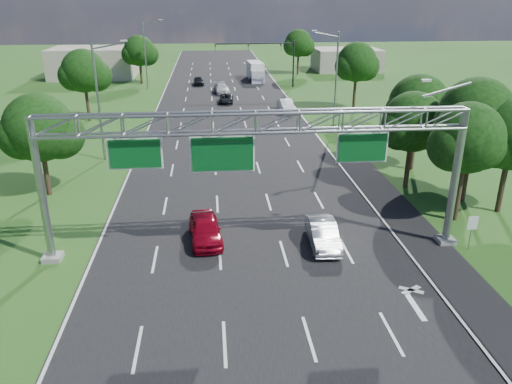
{
  "coord_description": "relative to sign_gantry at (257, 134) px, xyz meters",
  "views": [
    {
      "loc": [
        -2.06,
        -13.12,
        13.68
      ],
      "look_at": [
        0.34,
        12.79,
        3.3
      ],
      "focal_mm": 35.0,
      "sensor_mm": 36.0,
      "label": 1
    }
  ],
  "objects": [
    {
      "name": "tree_verge_la",
      "position": [
        -14.25,
        10.04,
        -2.13
      ],
      "size": [
        5.76,
        4.8,
        7.4
      ],
      "color": "#2D2116",
      "rests_on": "ground"
    },
    {
      "name": "car_queue_d",
      "position": [
        7.01,
        35.87,
        -6.17
      ],
      "size": [
        1.75,
        4.44,
        1.44
      ],
      "primitive_type": "imported",
      "rotation": [
        0.0,
        0.0,
        0.05
      ],
      "color": "white",
      "rests_on": "ground"
    },
    {
      "name": "building_right",
      "position": [
        23.67,
        70.0,
        -4.89
      ],
      "size": [
        12.0,
        9.0,
        4.0
      ],
      "primitive_type": "cube",
      "color": "gray",
      "rests_on": "ground"
    },
    {
      "name": "tree_verge_rd",
      "position": [
        15.75,
        36.04,
        -1.26
      ],
      "size": [
        5.76,
        4.8,
        8.28
      ],
      "color": "#2D2116",
      "rests_on": "ground"
    },
    {
      "name": "car_queue_a",
      "position": [
        -0.65,
        48.75,
        -6.21
      ],
      "size": [
        2.56,
        4.94,
        1.37
      ],
      "primitive_type": "imported",
      "rotation": [
        0.0,
        0.0,
        0.14
      ],
      "color": "silver",
      "rests_on": "ground"
    },
    {
      "name": "tree_cluster_right",
      "position": [
        14.47,
        7.19,
        -1.58
      ],
      "size": [
        9.91,
        14.6,
        8.68
      ],
      "color": "#2D2116",
      "rests_on": "ground"
    },
    {
      "name": "regulatory_sign",
      "position": [
        12.07,
        -1.02,
        -5.38
      ],
      "size": [
        0.6,
        0.08,
        2.1
      ],
      "color": "gray",
      "rests_on": "ground"
    },
    {
      "name": "tree_verge_lc",
      "position": [
        -13.25,
        58.04,
        -1.92
      ],
      "size": [
        5.76,
        4.8,
        7.62
      ],
      "color": "#2D2116",
      "rests_on": "ground"
    },
    {
      "name": "streetlight_r_mid",
      "position": [
        10.97,
        28.0,
        -1.31
      ],
      "size": [
        2.97,
        0.22,
        10.16
      ],
      "color": "gray",
      "rests_on": "ground"
    },
    {
      "name": "traffic_signal",
      "position": [
        7.15,
        53.0,
        -1.72
      ],
      "size": [
        12.21,
        0.24,
        7.0
      ],
      "color": "black",
      "rests_on": "ground"
    },
    {
      "name": "box_truck",
      "position": [
        5.44,
        60.15,
        -5.5
      ],
      "size": [
        2.62,
        7.82,
        2.91
      ],
      "rotation": [
        0.0,
        0.0,
        0.07
      ],
      "color": "silver",
      "rests_on": "ground"
    },
    {
      "name": "road_flare",
      "position": [
        9.87,
        2.0,
        -6.89
      ],
      "size": [
        3.0,
        30.0,
        0.02
      ],
      "primitive_type": "cube",
      "color": "black",
      "rests_on": "ground"
    },
    {
      "name": "car_queue_c",
      "position": [
        -4.08,
        56.13,
        -6.25
      ],
      "size": [
        1.86,
        3.89,
        1.28
      ],
      "primitive_type": "imported",
      "rotation": [
        0.0,
        0.0,
        0.09
      ],
      "color": "black",
      "rests_on": "ground"
    },
    {
      "name": "tree_verge_re",
      "position": [
        13.75,
        66.04,
        -1.7
      ],
      "size": [
        5.76,
        4.8,
        7.84
      ],
      "color": "#2D2116",
      "rests_on": "ground"
    },
    {
      "name": "building_left",
      "position": [
        -22.33,
        66.0,
        -4.39
      ],
      "size": [
        14.0,
        10.0,
        5.0
      ],
      "primitive_type": "cube",
      "color": "gray",
      "rests_on": "ground"
    },
    {
      "name": "sign_gantry",
      "position": [
        0.0,
        0.0,
        0.0
      ],
      "size": [
        23.5,
        1.0,
        9.56
      ],
      "color": "gray",
      "rests_on": "ground"
    },
    {
      "name": "car_queue_b",
      "position": [
        -0.23,
        41.65,
        -6.33
      ],
      "size": [
        2.12,
        4.13,
        1.12
      ],
      "primitive_type": "imported",
      "rotation": [
        0.0,
        0.0,
        -0.07
      ],
      "color": "black",
      "rests_on": "ground"
    },
    {
      "name": "streetlight_l_near",
      "position": [
        -11.63,
        18.0,
        -1.31
      ],
      "size": [
        2.97,
        0.22,
        10.16
      ],
      "color": "gray",
      "rests_on": "ground"
    },
    {
      "name": "tree_verge_lb",
      "position": [
        -16.25,
        33.04,
        -1.48
      ],
      "size": [
        5.76,
        4.8,
        8.06
      ],
      "color": "#2D2116",
      "rests_on": "ground"
    },
    {
      "name": "ground",
      "position": [
        -0.33,
        18.0,
        -6.89
      ],
      "size": [
        220.0,
        220.0,
        0.0
      ],
      "primitive_type": "plane",
      "color": "#295519",
      "rests_on": "ground"
    },
    {
      "name": "streetlight_l_far",
      "position": [
        -11.63,
        53.0,
        -1.31
      ],
      "size": [
        2.97,
        0.22,
        10.16
      ],
      "color": "gray",
      "rests_on": "ground"
    },
    {
      "name": "road",
      "position": [
        -0.33,
        18.0,
        -6.89
      ],
      "size": [
        18.0,
        180.0,
        0.02
      ],
      "primitive_type": "cube",
      "color": "black",
      "rests_on": "ground"
    },
    {
      "name": "silver_sedan",
      "position": [
        3.86,
        0.36,
        -6.17
      ],
      "size": [
        1.67,
        4.4,
        1.43
      ],
      "primitive_type": "imported",
      "rotation": [
        0.0,
        0.0,
        -0.04
      ],
      "color": "#B7BDC3",
      "rests_on": "ground"
    },
    {
      "name": "red_coupe",
      "position": [
        -2.93,
        1.53,
        -6.13
      ],
      "size": [
        2.21,
        4.62,
        1.52
      ],
      "primitive_type": "imported",
      "rotation": [
        0.0,
        0.0,
        0.09
      ],
      "color": "maroon",
      "rests_on": "ground"
    }
  ]
}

